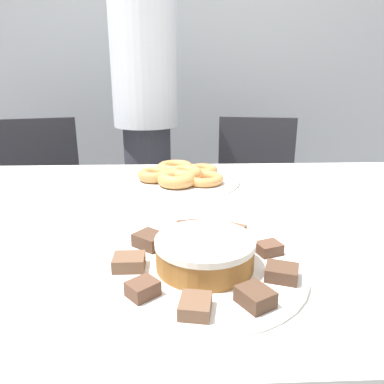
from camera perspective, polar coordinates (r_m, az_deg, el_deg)
name	(u,v)px	position (r m, az deg, el deg)	size (l,w,h in m)	color
wall_back	(177,38)	(2.54, -2.25, 22.41)	(8.00, 0.05, 2.60)	#B2B7BC
table	(181,242)	(0.99, -1.65, -7.60)	(1.66, 1.09, 0.75)	silver
person_standing	(146,114)	(1.82, -7.02, 11.73)	(0.30, 0.30, 1.70)	#383842
office_chair_left	(42,215)	(2.04, -21.83, -3.21)	(0.53, 0.53, 0.88)	black
office_chair_right	(254,212)	(1.96, 9.37, -2.96)	(0.52, 0.52, 0.88)	black
plate_cake	(205,269)	(0.70, 1.94, -11.63)	(0.37, 0.37, 0.01)	white
plate_donuts	(185,181)	(1.23, -1.08, 1.69)	(0.36, 0.36, 0.01)	white
frosted_cake	(205,253)	(0.68, 1.97, -9.23)	(0.18, 0.18, 0.06)	#9E662D
lamington_0	(189,230)	(0.81, -0.43, -5.80)	(0.06, 0.06, 0.03)	brown
lamington_1	(150,240)	(0.77, -6.42, -7.28)	(0.08, 0.08, 0.03)	#513828
lamington_2	(129,262)	(0.70, -9.58, -10.48)	(0.06, 0.05, 0.02)	brown
lamington_3	(143,289)	(0.62, -7.53, -14.39)	(0.06, 0.06, 0.02)	brown
lamington_4	(195,306)	(0.58, 0.51, -16.97)	(0.05, 0.06, 0.02)	brown
lamington_5	(255,297)	(0.60, 9.63, -15.47)	(0.06, 0.07, 0.03)	#513828
lamington_6	(282,273)	(0.67, 13.51, -11.85)	(0.07, 0.06, 0.02)	#513828
lamington_7	(269,248)	(0.75, 11.62, -8.39)	(0.06, 0.05, 0.02)	brown
lamington_8	(233,233)	(0.80, 6.24, -6.18)	(0.06, 0.07, 0.03)	brown
donut_0	(185,174)	(1.22, -1.09, 2.81)	(0.12, 0.12, 0.04)	#D18E4C
donut_1	(202,171)	(1.27, 1.59, 3.26)	(0.10, 0.10, 0.03)	#C68447
donut_2	(175,168)	(1.31, -2.59, 3.72)	(0.13, 0.13, 0.03)	#D18E4C
donut_3	(154,175)	(1.22, -5.77, 2.61)	(0.11, 0.11, 0.04)	#C68447
donut_4	(177,179)	(1.16, -2.36, 1.96)	(0.12, 0.12, 0.04)	#D18E4C
donut_5	(204,179)	(1.19, 1.81, 2.04)	(0.12, 0.12, 0.03)	#D18E4C
napkin	(320,203)	(1.09, 18.91, -1.56)	(0.16, 0.14, 0.01)	white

